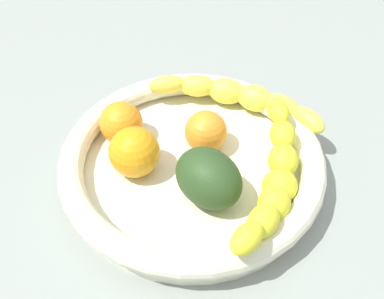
% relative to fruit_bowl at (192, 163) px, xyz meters
% --- Properties ---
extents(kitchen_counter, '(1.20, 1.20, 0.03)m').
position_rel_fruit_bowl_xyz_m(kitchen_counter, '(0.00, 0.00, -0.04)').
color(kitchen_counter, gray).
rests_on(kitchen_counter, ground).
extents(fruit_bowl, '(0.32, 0.32, 0.05)m').
position_rel_fruit_bowl_xyz_m(fruit_bowl, '(0.00, 0.00, 0.00)').
color(fruit_bowl, beige).
rests_on(fruit_bowl, kitchen_counter).
extents(banana_draped_left, '(0.20, 0.17, 0.04)m').
position_rel_fruit_bowl_xyz_m(banana_draped_left, '(0.06, -0.11, 0.02)').
color(banana_draped_left, yellow).
rests_on(banana_draped_left, fruit_bowl).
extents(banana_draped_right, '(0.18, 0.18, 0.06)m').
position_rel_fruit_bowl_xyz_m(banana_draped_right, '(-0.09, -0.06, 0.03)').
color(banana_draped_right, yellow).
rests_on(banana_draped_right, fruit_bowl).
extents(orange_front, '(0.05, 0.05, 0.05)m').
position_rel_fruit_bowl_xyz_m(orange_front, '(0.02, -0.03, 0.02)').
color(orange_front, orange).
rests_on(orange_front, fruit_bowl).
extents(orange_mid_left, '(0.05, 0.05, 0.05)m').
position_rel_fruit_bowl_xyz_m(orange_mid_left, '(0.09, 0.05, 0.02)').
color(orange_mid_left, orange).
rests_on(orange_mid_left, fruit_bowl).
extents(orange_mid_right, '(0.06, 0.06, 0.06)m').
position_rel_fruit_bowl_xyz_m(orange_mid_right, '(0.03, 0.06, 0.02)').
color(orange_mid_right, orange).
rests_on(orange_mid_right, fruit_bowl).
extents(avocado_dark, '(0.10, 0.08, 0.06)m').
position_rel_fruit_bowl_xyz_m(avocado_dark, '(-0.05, 0.01, 0.03)').
color(avocado_dark, '#28431D').
rests_on(avocado_dark, fruit_bowl).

